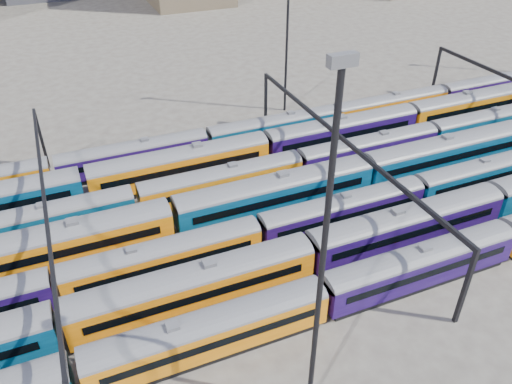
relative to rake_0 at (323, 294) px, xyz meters
name	(u,v)px	position (x,y,z in m)	size (l,w,h in m)	color
ground	(255,218)	(0.15, 15.00, -2.55)	(500.00, 500.00, 0.00)	#48433D
rake_0	(323,294)	(0.00, 0.00, 0.00)	(118.43, 2.89, 4.86)	black
rake_1	(309,251)	(1.32, 5.00, 0.26)	(130.13, 3.17, 5.35)	black
rake_2	(164,255)	(-11.00, 10.00, -0.12)	(132.10, 2.76, 4.64)	black
rake_3	(172,215)	(-8.82, 15.00, 0.39)	(136.20, 3.32, 5.61)	black
rake_4	(369,147)	(17.67, 20.00, -0.05)	(135.73, 2.84, 4.77)	black
rake_5	(84,182)	(-16.22, 25.00, 0.29)	(131.49, 3.21, 5.41)	black
rake_6	(274,126)	(9.19, 30.00, -0.11)	(94.37, 2.77, 4.64)	black
gantry_1	(47,209)	(-19.85, 15.00, 4.24)	(0.35, 40.35, 8.03)	black
gantry_2	(340,146)	(10.15, 15.00, 4.24)	(0.35, 40.35, 8.03)	black
mast_2	(323,256)	(-4.85, -7.00, 11.42)	(1.40, 0.50, 25.60)	black
mast_3	(288,18)	(15.15, 39.00, 11.42)	(1.40, 0.50, 25.60)	black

